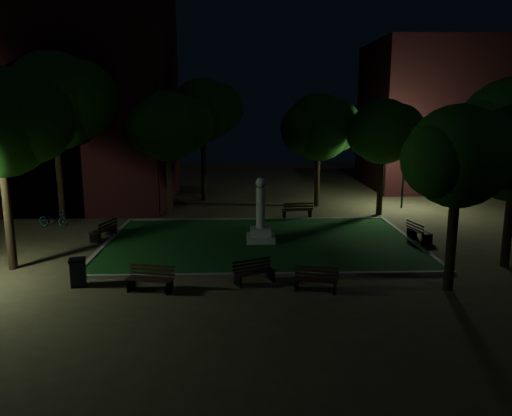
{
  "coord_description": "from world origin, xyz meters",
  "views": [
    {
      "loc": [
        -1.03,
        -22.09,
        6.54
      ],
      "look_at": [
        -0.26,
        1.0,
        1.97
      ],
      "focal_mm": 35.0,
      "sensor_mm": 36.0,
      "label": 1
    }
  ],
  "objects_px": {
    "bench_far_side": "(297,211)",
    "trash_bin": "(78,272)",
    "bicycle": "(53,219)",
    "bench_near_right": "(316,280)",
    "monument": "(261,224)",
    "bench_west_near": "(151,279)",
    "bench_near_left": "(254,272)",
    "bench_left_side": "(105,230)",
    "bench_right_side": "(418,232)"
  },
  "relations": [
    {
      "from": "bench_left_side",
      "to": "trash_bin",
      "type": "distance_m",
      "value": 6.96
    },
    {
      "from": "bench_near_left",
      "to": "bench_near_right",
      "type": "xyz_separation_m",
      "value": [
        2.25,
        -0.95,
        -0.0
      ]
    },
    {
      "from": "bench_far_side",
      "to": "bicycle",
      "type": "relative_size",
      "value": 1.05
    },
    {
      "from": "bench_west_near",
      "to": "bench_left_side",
      "type": "bearing_deg",
      "value": 128.45
    },
    {
      "from": "bench_near_left",
      "to": "bench_west_near",
      "type": "distance_m",
      "value": 3.88
    },
    {
      "from": "bench_left_side",
      "to": "bench_right_side",
      "type": "distance_m",
      "value": 16.04
    },
    {
      "from": "bench_west_near",
      "to": "trash_bin",
      "type": "distance_m",
      "value": 2.89
    },
    {
      "from": "bench_west_near",
      "to": "bicycle",
      "type": "xyz_separation_m",
      "value": [
        -7.29,
        10.44,
        0.03
      ]
    },
    {
      "from": "monument",
      "to": "bench_near_right",
      "type": "height_order",
      "value": "monument"
    },
    {
      "from": "bench_far_side",
      "to": "trash_bin",
      "type": "distance_m",
      "value": 15.02
    },
    {
      "from": "bench_near_left",
      "to": "bicycle",
      "type": "relative_size",
      "value": 0.94
    },
    {
      "from": "bicycle",
      "to": "bench_near_right",
      "type": "bearing_deg",
      "value": -116.44
    },
    {
      "from": "bench_near_left",
      "to": "bench_near_right",
      "type": "bearing_deg",
      "value": -47.69
    },
    {
      "from": "bench_west_near",
      "to": "bench_right_side",
      "type": "xyz_separation_m",
      "value": [
        12.38,
        6.89,
        -0.01
      ]
    },
    {
      "from": "monument",
      "to": "bench_near_left",
      "type": "xyz_separation_m",
      "value": [
        -0.51,
        -5.85,
        -0.54
      ]
    },
    {
      "from": "trash_bin",
      "to": "bench_near_right",
      "type": "bearing_deg",
      "value": -5.38
    },
    {
      "from": "bench_west_near",
      "to": "bench_right_side",
      "type": "bearing_deg",
      "value": 41.77
    },
    {
      "from": "bench_near_left",
      "to": "trash_bin",
      "type": "relative_size",
      "value": 1.62
    },
    {
      "from": "bench_west_near",
      "to": "bench_left_side",
      "type": "height_order",
      "value": "bench_left_side"
    },
    {
      "from": "monument",
      "to": "bench_right_side",
      "type": "bearing_deg",
      "value": 2.06
    },
    {
      "from": "bench_far_side",
      "to": "trash_bin",
      "type": "relative_size",
      "value": 1.81
    },
    {
      "from": "trash_bin",
      "to": "bicycle",
      "type": "relative_size",
      "value": 0.58
    },
    {
      "from": "bench_far_side",
      "to": "bicycle",
      "type": "xyz_separation_m",
      "value": [
        -14.09,
        -1.74,
        -0.0
      ]
    },
    {
      "from": "monument",
      "to": "bench_far_side",
      "type": "bearing_deg",
      "value": 66.0
    },
    {
      "from": "bicycle",
      "to": "bench_left_side",
      "type": "bearing_deg",
      "value": -116.3
    },
    {
      "from": "bench_west_near",
      "to": "bench_far_side",
      "type": "height_order",
      "value": "bench_far_side"
    },
    {
      "from": "monument",
      "to": "bench_right_side",
      "type": "xyz_separation_m",
      "value": [
        8.07,
        0.29,
        -0.52
      ]
    },
    {
      "from": "trash_bin",
      "to": "bicycle",
      "type": "height_order",
      "value": "trash_bin"
    },
    {
      "from": "trash_bin",
      "to": "bench_left_side",
      "type": "bearing_deg",
      "value": 96.85
    },
    {
      "from": "bench_left_side",
      "to": "bicycle",
      "type": "distance_m",
      "value": 4.65
    },
    {
      "from": "bench_near_right",
      "to": "bench_near_left",
      "type": "bearing_deg",
      "value": 172.18
    },
    {
      "from": "bench_near_left",
      "to": "bench_west_near",
      "type": "bearing_deg",
      "value": 166.54
    },
    {
      "from": "bench_near_right",
      "to": "monument",
      "type": "bearing_deg",
      "value": 119.53
    },
    {
      "from": "bench_near_right",
      "to": "bench_left_side",
      "type": "height_order",
      "value": "bench_left_side"
    },
    {
      "from": "bench_far_side",
      "to": "monument",
      "type": "bearing_deg",
      "value": 58.98
    },
    {
      "from": "bench_near_right",
      "to": "trash_bin",
      "type": "bearing_deg",
      "value": -170.25
    },
    {
      "from": "bench_near_left",
      "to": "bench_far_side",
      "type": "height_order",
      "value": "bench_far_side"
    },
    {
      "from": "bench_left_side",
      "to": "bench_right_side",
      "type": "height_order",
      "value": "bench_left_side"
    },
    {
      "from": "bench_west_near",
      "to": "bicycle",
      "type": "bearing_deg",
      "value": 137.59
    },
    {
      "from": "bench_right_side",
      "to": "bench_far_side",
      "type": "bearing_deg",
      "value": 36.2
    },
    {
      "from": "monument",
      "to": "bicycle",
      "type": "relative_size",
      "value": 1.77
    },
    {
      "from": "bench_west_near",
      "to": "trash_bin",
      "type": "relative_size",
      "value": 1.71
    },
    {
      "from": "bench_near_right",
      "to": "bicycle",
      "type": "bearing_deg",
      "value": 156.59
    },
    {
      "from": "bench_west_near",
      "to": "bench_left_side",
      "type": "relative_size",
      "value": 0.95
    },
    {
      "from": "trash_bin",
      "to": "bicycle",
      "type": "bearing_deg",
      "value": 114.53
    },
    {
      "from": "monument",
      "to": "bench_west_near",
      "type": "relative_size",
      "value": 1.78
    },
    {
      "from": "bench_near_left",
      "to": "bench_west_near",
      "type": "height_order",
      "value": "bench_west_near"
    },
    {
      "from": "bench_near_right",
      "to": "bench_far_side",
      "type": "relative_size",
      "value": 0.89
    },
    {
      "from": "monument",
      "to": "bench_near_left",
      "type": "distance_m",
      "value": 5.89
    },
    {
      "from": "bench_left_side",
      "to": "bench_right_side",
      "type": "relative_size",
      "value": 1.08
    }
  ]
}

